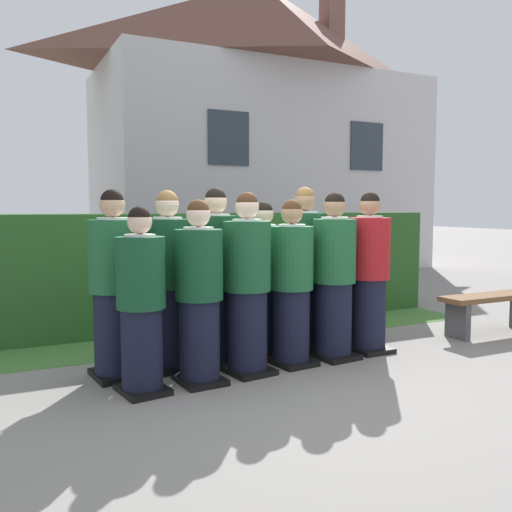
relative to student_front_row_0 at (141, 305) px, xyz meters
name	(u,v)px	position (x,y,z in m)	size (l,w,h in m)	color
ground_plane	(267,369)	(1.22, 0.14, -0.73)	(60.00, 60.00, 0.00)	gray
student_front_row_0	(141,305)	(0.00, 0.00, 0.00)	(0.41, 0.48, 1.53)	black
student_front_row_1	(199,297)	(0.51, 0.04, 0.03)	(0.41, 0.48, 1.59)	black
student_front_row_2	(247,288)	(1.01, 0.12, 0.06)	(0.45, 0.55, 1.66)	black
student_front_row_3	(292,287)	(1.51, 0.19, 0.03)	(0.42, 0.53, 1.59)	black
student_front_row_4	(334,280)	(2.00, 0.20, 0.07)	(0.43, 0.51, 1.67)	black
student_in_red_blazer	(369,276)	(2.48, 0.26, 0.07)	(0.44, 0.53, 1.68)	black
student_rear_row_0	(114,289)	(-0.11, 0.51, 0.07)	(0.44, 0.55, 1.68)	black
student_rear_row_1	(168,284)	(0.40, 0.57, 0.07)	(0.47, 0.54, 1.68)	black
student_rear_row_2	(216,279)	(0.89, 0.59, 0.09)	(0.44, 0.51, 1.71)	black
student_rear_row_3	(264,282)	(1.45, 0.67, 0.02)	(0.41, 0.48, 1.58)	black
student_rear_row_4	(304,272)	(1.94, 0.68, 0.10)	(0.45, 0.56, 1.73)	black
student_rear_row_5	(335,272)	(2.39, 0.75, 0.06)	(0.45, 0.55, 1.66)	black
hedge	(191,270)	(1.22, 2.30, -0.01)	(7.00, 0.70, 1.44)	#285623
school_building_main	(260,123)	(5.14, 8.20, 2.90)	(8.21, 4.40, 7.05)	silver
wooden_bench	(492,305)	(4.31, 0.24, -0.38)	(1.40, 0.36, 0.48)	brown
lawn_strip	(214,338)	(1.22, 1.50, -0.72)	(7.00, 0.90, 0.01)	#477A38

